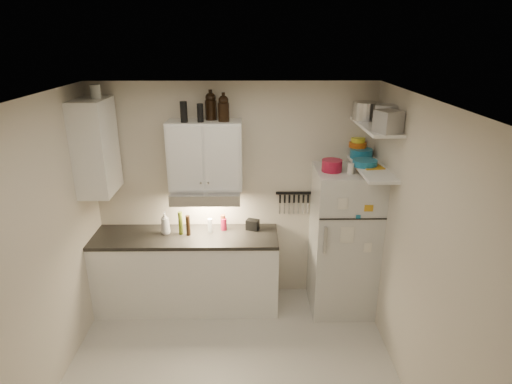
{
  "coord_description": "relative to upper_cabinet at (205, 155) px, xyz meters",
  "views": [
    {
      "loc": [
        0.2,
        -3.2,
        3.06
      ],
      "look_at": [
        0.25,
        0.9,
        1.55
      ],
      "focal_mm": 30.0,
      "sensor_mm": 36.0,
      "label": 1
    }
  ],
  "objects": [
    {
      "name": "floor",
      "position": [
        0.3,
        -1.33,
        -1.84
      ],
      "size": [
        3.2,
        3.0,
        0.02
      ],
      "primitive_type": "cube",
      "color": "beige",
      "rests_on": "ground"
    },
    {
      "name": "left_wall",
      "position": [
        -1.31,
        -1.33,
        -0.53
      ],
      "size": [
        0.02,
        3.0,
        2.6
      ],
      "primitive_type": "cube",
      "color": "beige",
      "rests_on": "ground"
    },
    {
      "name": "growler_b",
      "position": [
        0.22,
        -0.03,
        0.51
      ],
      "size": [
        0.16,
        0.16,
        0.28
      ],
      "primitive_type": null,
      "rotation": [
        0.0,
        0.0,
        -0.42
      ],
      "color": "black",
      "rests_on": "upper_cabinet"
    },
    {
      "name": "bowl_teal",
      "position": [
        1.73,
        0.05,
        -0.0
      ],
      "size": [
        0.25,
        0.25,
        0.1
      ],
      "primitive_type": "cylinder",
      "color": "#1A6C91",
      "rests_on": "shelf_lo"
    },
    {
      "name": "range_hood",
      "position": [
        0.0,
        -0.06,
        -0.44
      ],
      "size": [
        0.76,
        0.46,
        0.12
      ],
      "primitive_type": "cube",
      "color": "silver",
      "rests_on": "back_wall"
    },
    {
      "name": "upper_cabinet",
      "position": [
        0.0,
        0.0,
        0.0
      ],
      "size": [
        0.8,
        0.33,
        0.75
      ],
      "primitive_type": "cube",
      "color": "white",
      "rests_on": "back_wall"
    },
    {
      "name": "bowl_yellow",
      "position": [
        1.7,
        0.14,
        0.13
      ],
      "size": [
        0.15,
        0.15,
        0.05
      ],
      "primitive_type": "cylinder",
      "color": "gold",
      "rests_on": "bowl_orange"
    },
    {
      "name": "knife_strip",
      "position": [
        1.0,
        0.15,
        -0.51
      ],
      "size": [
        0.42,
        0.02,
        0.03
      ],
      "primitive_type": "cube",
      "color": "black",
      "rests_on": "back_wall"
    },
    {
      "name": "shelf_lo",
      "position": [
        1.75,
        -0.31,
        -0.07
      ],
      "size": [
        0.3,
        0.95,
        0.03
      ],
      "primitive_type": "cube",
      "color": "white",
      "rests_on": "right_wall"
    },
    {
      "name": "vinegar_bottle",
      "position": [
        -0.21,
        -0.13,
        -0.79
      ],
      "size": [
        0.06,
        0.06,
        0.24
      ],
      "primitive_type": "cylinder",
      "rotation": [
        0.0,
        0.0,
        -0.16
      ],
      "color": "black",
      "rests_on": "countertop"
    },
    {
      "name": "back_wall",
      "position": [
        0.3,
        0.18,
        -0.53
      ],
      "size": [
        3.2,
        0.02,
        2.6
      ],
      "primitive_type": "cube",
      "color": "beige",
      "rests_on": "ground"
    },
    {
      "name": "tin_a",
      "position": [
        1.83,
        -0.37,
        0.5
      ],
      "size": [
        0.26,
        0.25,
        0.21
      ],
      "primitive_type": "cube",
      "rotation": [
        0.0,
        0.0,
        -0.34
      ],
      "color": "#AAAAAD",
      "rests_on": "shelf_hi"
    },
    {
      "name": "red_jar",
      "position": [
        0.18,
        0.0,
        -0.83
      ],
      "size": [
        0.09,
        0.09,
        0.14
      ],
      "primitive_type": "cylinder",
      "rotation": [
        0.0,
        0.0,
        0.43
      ],
      "color": "maroon",
      "rests_on": "countertop"
    },
    {
      "name": "bowl_orange",
      "position": [
        1.7,
        0.14,
        0.08
      ],
      "size": [
        0.2,
        0.2,
        0.06
      ],
      "primitive_type": "cylinder",
      "color": "#BC5611",
      "rests_on": "bowl_teal"
    },
    {
      "name": "stock_pot",
      "position": [
        1.71,
        -0.04,
        0.48
      ],
      "size": [
        0.29,
        0.29,
        0.19
      ],
      "primitive_type": "cylinder",
      "rotation": [
        0.0,
        0.0,
        0.09
      ],
      "color": "silver",
      "rests_on": "shelf_hi"
    },
    {
      "name": "book_stack",
      "position": [
        1.75,
        -0.29,
        -0.08
      ],
      "size": [
        0.24,
        0.28,
        0.08
      ],
      "primitive_type": "cube",
      "rotation": [
        0.0,
        0.0,
        0.16
      ],
      "color": "#C68A18",
      "rests_on": "fridge"
    },
    {
      "name": "spice_jar",
      "position": [
        1.54,
        -0.3,
        -0.07
      ],
      "size": [
        0.08,
        0.08,
        0.11
      ],
      "primitive_type": "cylinder",
      "rotation": [
        0.0,
        0.0,
        0.14
      ],
      "color": "silver",
      "rests_on": "fridge"
    },
    {
      "name": "pepper_mill",
      "position": [
        0.17,
        0.01,
        -0.81
      ],
      "size": [
        0.07,
        0.07,
        0.18
      ],
      "primitive_type": "cylinder",
      "rotation": [
        0.0,
        0.0,
        -0.41
      ],
      "color": "brown",
      "rests_on": "countertop"
    },
    {
      "name": "ceiling",
      "position": [
        0.3,
        -1.33,
        0.78
      ],
      "size": [
        3.2,
        3.0,
        0.02
      ],
      "primitive_type": "cube",
      "color": "white",
      "rests_on": "ground"
    },
    {
      "name": "fridge",
      "position": [
        1.55,
        -0.18,
        -0.98
      ],
      "size": [
        0.7,
        0.68,
        1.7
      ],
      "primitive_type": "cube",
      "color": "silver",
      "rests_on": "floor"
    },
    {
      "name": "oil_bottle",
      "position": [
        -0.3,
        -0.1,
        -0.77
      ],
      "size": [
        0.07,
        0.07,
        0.27
      ],
      "primitive_type": "cylinder",
      "rotation": [
        0.0,
        0.0,
        0.3
      ],
      "color": "#516018",
      "rests_on": "countertop"
    },
    {
      "name": "plates",
      "position": [
        1.69,
        -0.27,
        -0.02
      ],
      "size": [
        0.27,
        0.27,
        0.06
      ],
      "primitive_type": "cylinder",
      "rotation": [
        0.0,
        0.0,
        -0.07
      ],
      "color": "#1A6C91",
      "rests_on": "shelf_lo"
    },
    {
      "name": "base_cabinet",
      "position": [
        -0.25,
        -0.14,
        -1.39
      ],
      "size": [
        2.1,
        0.6,
        0.88
      ],
      "primitive_type": "cube",
      "color": "white",
      "rests_on": "floor"
    },
    {
      "name": "dutch_oven",
      "position": [
        1.36,
        -0.21,
        -0.06
      ],
      "size": [
        0.23,
        0.23,
        0.12
      ],
      "primitive_type": "cylinder",
      "rotation": [
        0.0,
        0.0,
        -0.08
      ],
      "color": "maroon",
      "rests_on": "fridge"
    },
    {
      "name": "soap_bottle",
      "position": [
        -0.48,
        -0.09,
        -0.76
      ],
      "size": [
        0.12,
        0.12,
        0.3
      ],
      "primitive_type": "imported",
      "rotation": [
        0.0,
        0.0,
        -0.05
      ],
      "color": "white",
      "rests_on": "countertop"
    },
    {
      "name": "side_jar",
      "position": [
        -1.07,
        -0.1,
        0.7
      ],
      "size": [
        0.12,
        0.12,
        0.14
      ],
      "primitive_type": "cylinder",
      "rotation": [
        0.0,
        0.0,
        0.21
      ],
      "color": "silver",
      "rests_on": "side_cabinet"
    },
    {
      "name": "caddy",
      "position": [
        0.52,
        0.01,
        -0.84
      ],
      "size": [
        0.17,
        0.14,
        0.12
      ],
      "primitive_type": "cube",
      "rotation": [
        0.0,
        0.0,
        -0.36
      ],
      "color": "black",
      "rests_on": "countertop"
    },
    {
      "name": "shelf_hi",
      "position": [
        1.75,
        -0.31,
        0.38
      ],
      "size": [
        0.3,
        0.95,
        0.03
      ],
      "primitive_type": "cube",
      "color": "white",
      "rests_on": "right_wall"
    },
    {
      "name": "side_cabinet",
      "position": [
        -1.14,
        -0.14,
        0.12
      ],
      "size": [
        0.33,
        0.55,
        1.0
      ],
      "primitive_type": "cube",
      "color": "white",
      "rests_on": "left_wall"
    },
    {
      "name": "growler_a",
      "position": [
        0.07,
        0.07,
        0.52
      ],
      "size": [
        0.14,
        0.14,
        0.3
      ],
      "primitive_type": null,
      "rotation": [
        0.0,
        0.0,
        0.09
      ],
      "color": "black",
      "rests_on": "upper_cabinet"
    },
    {
      "name": "right_wall",
      "position": [
        1.91,
        -1.33,
        -0.53
      ],
      "size": [
        0.02,
        3.0,
        2.6
      ],
      "primitive_type": "cube",
      "color": "beige",
      "rests_on": "ground"
    },
    {
      "name": "countertop",
      "position": [
        -0.25,
        -0.14,
        -0.93
      ],
      "size": [
        2.1,
        0.62,
        0.04
      ],
      "primitive_type": "cube",
      "color": "black",
      "rests_on": "base_cabinet"
    },
    {
      "name": "thermos_b",
      "position": [
        -0.2,
        -0.07,
        0.48
      ],
      "size": [
        0.08,
        0.08,
        0.22
      ],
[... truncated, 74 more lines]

